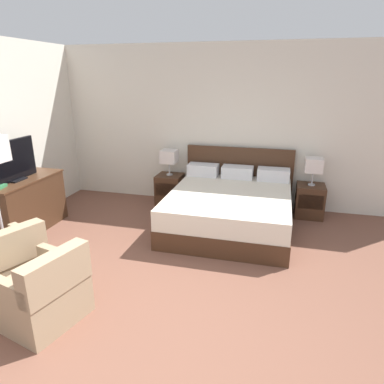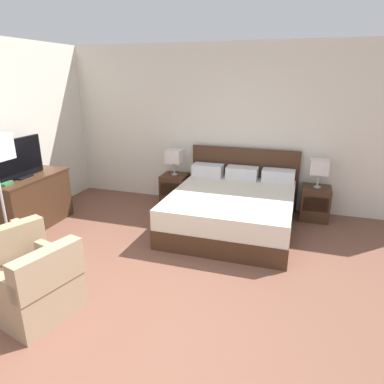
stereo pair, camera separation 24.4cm
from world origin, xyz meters
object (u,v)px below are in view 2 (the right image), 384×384
Objects in this scene: bed at (232,208)px; table_lamp_right at (319,167)px; table_lamp_left at (174,156)px; armchair_companion at (37,289)px; armchair_by_window at (6,260)px; book_red_cover at (2,183)px; nightstand_right at (315,203)px; nightstand_left at (175,189)px; dresser at (31,201)px; tv at (20,159)px.

bed is 1.52m from table_lamp_right.
table_lamp_left is 1.00× the size of table_lamp_right.
armchair_by_window is at bearing 154.47° from armchair_companion.
book_red_cover is at bearing 133.61° from armchair_by_window.
table_lamp_left reaches higher than armchair_companion.
armchair_by_window and armchair_companion have the same top height.
armchair_by_window is (-3.30, -2.98, 0.02)m from nightstand_right.
table_lamp_left is (0.00, 0.00, 0.60)m from nightstand_left.
table_lamp_right reaches higher than book_red_cover.
armchair_by_window is at bearing -132.91° from bed.
dresser is 2.30m from armchair_companion.
table_lamp_right is at bearing 0.00° from table_lamp_left.
dresser is 1.59m from armchair_by_window.
dresser is (-4.14, -1.64, 0.15)m from nightstand_right.
bed is at bearing 62.18° from armchair_companion.
bed is 3.19m from tv.
table_lamp_right is 4.49m from armchair_by_window.
tv is (-2.93, -0.99, 0.78)m from bed.
dresser is at bearing 132.80° from armchair_companion.
nightstand_left is 3.10m from armchair_by_window.
book_red_cover is (-4.15, -2.08, 0.55)m from nightstand_right.
bed is at bearing 47.09° from armchair_by_window.
nightstand_right is 0.60× the size of armchair_by_window.
dresser is 0.68m from tv.
table_lamp_left is (-1.21, 0.72, 0.56)m from bed.
book_red_cover is (-4.15, -2.08, -0.05)m from table_lamp_right.
table_lamp_left is at bearing 50.22° from book_red_cover.
dresser is at bearing -162.71° from bed.
nightstand_right is at bearing 42.01° from armchair_by_window.
armchair_by_window is (-3.30, -2.98, -0.58)m from table_lamp_right.
armchair_by_window is at bearing -137.99° from nightstand_right.
nightstand_left is at bearing -179.97° from table_lamp_right.
table_lamp_left reaches higher than armchair_by_window.
table_lamp_right is at bearing 26.64° from book_red_cover.
table_lamp_left is 2.71m from book_red_cover.
armchair_companion is (1.56, -1.69, -0.13)m from dresser.
table_lamp_right is at bearing 22.56° from tv.
tv reaches higher than nightstand_left.
armchair_companion is at bearing -117.82° from bed.
dresser reaches higher than armchair_companion.
book_red_cover is at bearing -155.22° from bed.
tv is 0.99× the size of armchair_companion.
dresser is at bearing 91.78° from tv.
table_lamp_right is 0.54× the size of tv.
armchair_companion is at bearing -25.53° from armchair_by_window.
tv is 3.76× the size of book_red_cover.
bed is at bearing 24.78° from book_red_cover.
nightstand_left is at bearing 73.45° from armchair_by_window.
tv is at bearing -135.01° from nightstand_left.
table_lamp_left is 0.54× the size of armchair_companion.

